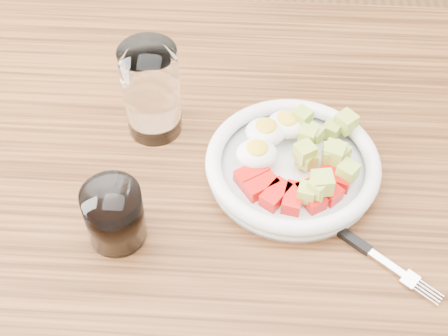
{
  "coord_description": "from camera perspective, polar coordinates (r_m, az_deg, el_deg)",
  "views": [
    {
      "loc": [
        0.02,
        -0.55,
        1.46
      ],
      "look_at": [
        -0.01,
        0.01,
        0.8
      ],
      "focal_mm": 50.0,
      "sensor_mm": 36.0,
      "label": 1
    }
  ],
  "objects": [
    {
      "name": "dining_table",
      "position": [
        0.97,
        0.56,
        -5.47
      ],
      "size": [
        1.5,
        0.9,
        0.77
      ],
      "color": "brown",
      "rests_on": "ground"
    },
    {
      "name": "bowl",
      "position": [
        0.89,
        6.29,
        0.48
      ],
      "size": [
        0.25,
        0.25,
        0.06
      ],
      "color": "white",
      "rests_on": "dining_table"
    },
    {
      "name": "fork",
      "position": [
        0.84,
        11.99,
        -6.66
      ],
      "size": [
        0.17,
        0.14,
        0.01
      ],
      "color": "black",
      "rests_on": "dining_table"
    },
    {
      "name": "water_glass",
      "position": [
        0.92,
        -6.65,
        6.97
      ],
      "size": [
        0.08,
        0.08,
        0.15
      ],
      "primitive_type": "cylinder",
      "color": "white",
      "rests_on": "dining_table"
    },
    {
      "name": "coffee_glass",
      "position": [
        0.82,
        -9.99,
        -4.28
      ],
      "size": [
        0.08,
        0.08,
        0.09
      ],
      "color": "white",
      "rests_on": "dining_table"
    }
  ]
}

